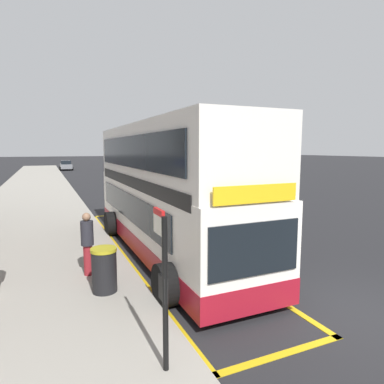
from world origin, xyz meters
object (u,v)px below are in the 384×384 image
bus_stop_sign (163,276)px  parked_car_grey_distant (66,165)px  parked_car_black_across (179,180)px  pedestrian_waiting_near_sign (87,241)px  parked_car_black_ahead (118,166)px  litter_bin (104,270)px  double_decker_bus (165,193)px  parked_car_grey_far (140,171)px

bus_stop_sign → parked_car_grey_distant: 54.96m
parked_car_black_across → pedestrian_waiting_near_sign: 20.89m
bus_stop_sign → parked_car_grey_distant: size_ratio=0.60×
parked_car_black_ahead → parked_car_grey_distant: (-7.61, 5.22, 0.00)m
bus_stop_sign → pedestrian_waiting_near_sign: bus_stop_sign is taller
litter_bin → parked_car_black_ahead: bearing=78.1°
parked_car_grey_distant → litter_bin: parked_car_grey_distant is taller
parked_car_black_across → parked_car_grey_distant: size_ratio=1.00×
pedestrian_waiting_near_sign → bus_stop_sign: bearing=-82.2°
parked_car_black_across → double_decker_bus: bearing=-113.1°
double_decker_bus → parked_car_black_across: (7.20, 16.80, -1.26)m
parked_car_black_across → litter_bin: 21.92m
parked_car_grey_distant → pedestrian_waiting_near_sign: size_ratio=2.41×
double_decker_bus → parked_car_black_ahead: 44.24m
parked_car_black_ahead → parked_car_black_across: 26.83m
pedestrian_waiting_near_sign → litter_bin: 1.37m
parked_car_black_ahead → parked_car_grey_far: same height
parked_car_grey_distant → litter_bin: (-2.15, -51.67, -0.11)m
double_decker_bus → parked_car_black_across: double_decker_bus is taller
bus_stop_sign → parked_car_black_ahead: 50.59m
bus_stop_sign → parked_car_grey_distant: (1.75, 54.93, -0.85)m
pedestrian_waiting_near_sign → double_decker_bus: bearing=28.8°
parked_car_black_ahead → parked_car_grey_distant: bearing=147.7°
parked_car_black_ahead → pedestrian_waiting_near_sign: 46.26m
parked_car_grey_distant → double_decker_bus: bearing=89.6°
pedestrian_waiting_near_sign → litter_bin: size_ratio=1.60×
pedestrian_waiting_near_sign → parked_car_grey_far: bearing=72.4°
double_decker_bus → parked_car_black_ahead: size_ratio=2.57×
double_decker_bus → bus_stop_sign: double_decker_bus is taller
parked_car_grey_distant → parked_car_black_across: bearing=102.4°
bus_stop_sign → parked_car_black_ahead: (9.36, 49.71, -0.85)m
parked_car_grey_distant → litter_bin: 51.72m
double_decker_bus → parked_car_grey_far: double_decker_bus is taller
double_decker_bus → parked_car_black_across: bearing=66.8°
parked_car_grey_far → pedestrian_waiting_near_sign: pedestrian_waiting_near_sign is taller
parked_car_black_ahead → parked_car_grey_distant: same height
pedestrian_waiting_near_sign → litter_bin: bearing=-79.9°
pedestrian_waiting_near_sign → parked_car_black_across: bearing=61.4°
double_decker_bus → litter_bin: (-2.57, -2.82, -1.38)m
double_decker_bus → pedestrian_waiting_near_sign: double_decker_bus is taller
litter_bin → parked_car_grey_distant: bearing=87.6°
parked_car_grey_distant → pedestrian_waiting_near_sign: bearing=86.4°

